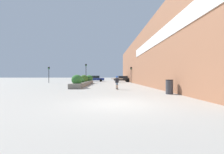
# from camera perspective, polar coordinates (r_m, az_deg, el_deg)

# --- Properties ---
(ground_plane) EXTENTS (300.00, 300.00, 0.00)m
(ground_plane) POSITION_cam_1_polar(r_m,az_deg,el_deg) (7.23, 1.09, -10.22)
(ground_plane) COLOR #ADA89E
(building_wall_right) EXTENTS (0.67, 41.73, 8.08)m
(building_wall_right) POSITION_cam_1_polar(r_m,az_deg,el_deg) (26.54, 9.90, 6.16)
(building_wall_right) COLOR #9E6647
(building_wall_right) RESTS_ON ground_plane
(planter_box) EXTENTS (1.44, 14.64, 1.54)m
(planter_box) POSITION_cam_1_polar(r_m,az_deg,el_deg) (23.18, -10.34, -1.72)
(planter_box) COLOR slate
(planter_box) RESTS_ON ground_plane
(skateboard) EXTENTS (0.23, 0.80, 0.09)m
(skateboard) POSITION_cam_1_polar(r_m,az_deg,el_deg) (15.06, 1.89, -4.48)
(skateboard) COLOR black
(skateboard) RESTS_ON ground_plane
(skateboarder) EXTENTS (1.19, 0.22, 1.27)m
(skateboarder) POSITION_cam_1_polar(r_m,az_deg,el_deg) (15.02, 1.89, -1.48)
(skateboarder) COLOR tan
(skateboarder) RESTS_ON skateboard
(trash_bin) EXTENTS (0.55, 0.55, 1.07)m
(trash_bin) POSITION_cam_1_polar(r_m,az_deg,el_deg) (11.87, 21.02, -3.52)
(trash_bin) COLOR #38383D
(trash_bin) RESTS_ON ground_plane
(car_leftmost) EXTENTS (3.85, 1.89, 1.41)m
(car_leftmost) POSITION_cam_1_polar(r_m,az_deg,el_deg) (34.91, 3.94, -0.67)
(car_leftmost) COLOR black
(car_leftmost) RESTS_ON ground_plane
(car_center_left) EXTENTS (4.24, 1.84, 1.55)m
(car_center_left) POSITION_cam_1_polar(r_m,az_deg,el_deg) (34.85, 16.60, -0.60)
(car_center_left) COLOR navy
(car_center_left) RESTS_ON ground_plane
(car_center_right) EXTENTS (4.45, 1.85, 1.48)m
(car_center_right) POSITION_cam_1_polar(r_m,az_deg,el_deg) (37.58, -6.43, -0.58)
(car_center_right) COLOR navy
(car_center_right) RESTS_ON ground_plane
(traffic_light_left) EXTENTS (0.28, 0.30, 3.77)m
(traffic_light_left) POSITION_cam_1_polar(r_m,az_deg,el_deg) (29.96, -9.89, 2.60)
(traffic_light_left) COLOR black
(traffic_light_left) RESTS_ON ground_plane
(traffic_light_right) EXTENTS (0.28, 0.30, 3.22)m
(traffic_light_right) POSITION_cam_1_polar(r_m,az_deg,el_deg) (30.55, 7.27, 1.94)
(traffic_light_right) COLOR black
(traffic_light_right) RESTS_ON ground_plane
(traffic_light_far_left) EXTENTS (0.28, 0.30, 3.23)m
(traffic_light_far_left) POSITION_cam_1_polar(r_m,az_deg,el_deg) (32.60, -22.94, 1.82)
(traffic_light_far_left) COLOR black
(traffic_light_far_left) RESTS_ON ground_plane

